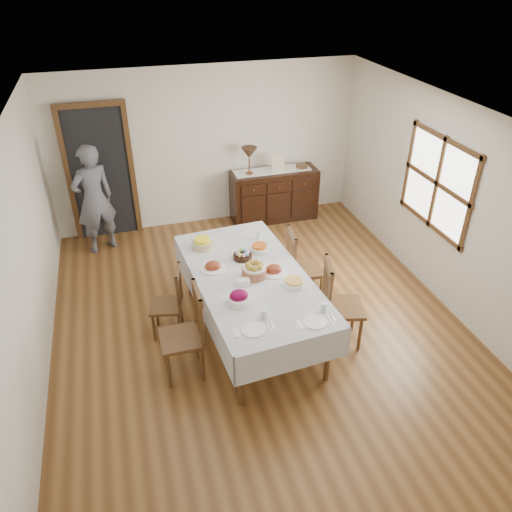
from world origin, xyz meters
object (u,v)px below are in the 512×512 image
object	(u,v)px
person	(93,196)
table_lamp	(249,154)
dining_table	(251,283)
chair_right_far	(301,266)
chair_left_near	(186,333)
chair_left_far	(170,302)
chair_right_near	(338,303)
sideboard	(274,195)

from	to	relation	value
person	table_lamp	xyz separation A→B (m)	(2.48, 0.24, 0.32)
dining_table	chair_right_far	size ratio (longest dim) A/B	2.43
chair_right_far	person	bearing A→B (deg)	55.87
chair_left_near	chair_left_far	distance (m)	0.73
chair_left_near	chair_right_near	xyz separation A→B (m)	(1.78, 0.02, 0.01)
chair_left_near	chair_right_far	size ratio (longest dim) A/B	1.05
dining_table	chair_right_far	distance (m)	0.98
chair_right_far	chair_left_far	bearing A→B (deg)	102.55
chair_left_near	person	xyz separation A→B (m)	(-0.87, 3.05, 0.36)
sideboard	table_lamp	world-z (taller)	table_lamp
chair_left_far	chair_right_far	distance (m)	1.76
chair_right_far	sideboard	xyz separation A→B (m)	(0.39, 2.36, -0.09)
dining_table	table_lamp	world-z (taller)	table_lamp
chair_left_near	table_lamp	bearing A→B (deg)	153.66
chair_left_far	chair_right_far	xyz separation A→B (m)	(1.75, 0.21, 0.07)
dining_table	chair_left_far	world-z (taller)	chair_left_far
dining_table	sideboard	distance (m)	3.12
chair_right_far	chair_left_near	bearing A→B (deg)	124.93
sideboard	table_lamp	bearing A→B (deg)	-178.65
chair_left_far	sideboard	size ratio (longest dim) A/B	0.62
chair_left_near	chair_right_far	distance (m)	1.91
table_lamp	chair_right_near	bearing A→B (deg)	-87.16
dining_table	person	xyz separation A→B (m)	(-1.71, 2.60, 0.17)
dining_table	table_lamp	size ratio (longest dim) A/B	5.53
dining_table	chair_right_far	world-z (taller)	chair_right_far
dining_table	chair_left_near	size ratio (longest dim) A/B	2.33
chair_left_far	person	distance (m)	2.49
chair_left_far	chair_right_far	world-z (taller)	chair_right_far
chair_left_far	sideboard	bearing A→B (deg)	153.22
chair_right_far	sideboard	bearing A→B (deg)	-3.73
dining_table	chair_right_near	bearing A→B (deg)	-29.14
chair_right_near	chair_right_far	xyz separation A→B (m)	(-0.11, 0.91, -0.03)
chair_left_near	sideboard	bearing A→B (deg)	147.87
chair_right_near	sideboard	world-z (taller)	chair_right_near
chair_left_near	chair_right_near	bearing A→B (deg)	90.43
dining_table	chair_left_far	bearing A→B (deg)	158.68
dining_table	chair_left_far	size ratio (longest dim) A/B	2.78
chair_right_near	sideboard	distance (m)	3.29
table_lamp	chair_left_far	bearing A→B (deg)	-123.58
sideboard	table_lamp	size ratio (longest dim) A/B	3.19
chair_right_near	chair_right_far	world-z (taller)	chair_right_near
dining_table	sideboard	size ratio (longest dim) A/B	1.73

